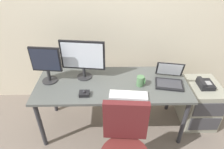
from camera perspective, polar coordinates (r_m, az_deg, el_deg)
The scene contains 11 objects.
ground_plane at distance 2.75m, azimuth -0.00°, elevation -14.46°, with size 8.00×8.00×0.00m, color #6E6359.
back_wall at distance 2.62m, azimuth -0.31°, elevation 19.41°, with size 6.00×0.10×2.80m, color beige.
desk at distance 2.31m, azimuth -0.00°, elevation -3.88°, with size 1.77×0.72×0.71m.
file_cabinet at distance 2.86m, azimuth 24.11°, elevation -7.69°, with size 0.42×0.53×0.59m.
desk_phone at distance 2.65m, azimuth 25.70°, elevation -2.55°, with size 0.17×0.20×0.09m.
monitor_main at distance 2.25m, azimuth -8.61°, elevation 5.03°, with size 0.51×0.18×0.48m.
monitor_side at distance 2.29m, azimuth -18.82°, elevation 3.29°, with size 0.34×0.18×0.44m.
keyboard at distance 2.09m, azimuth 4.87°, elevation -6.03°, with size 0.42×0.18×0.03m.
laptop at distance 2.35m, azimuth 16.51°, elevation -1.18°, with size 0.36×0.36×0.23m.
trackball_mouse at distance 2.10m, azimuth -8.17°, elevation -5.52°, with size 0.11×0.09×0.07m.
coffee_mug at distance 2.22m, azimuth 8.42°, elevation -1.90°, with size 0.10×0.09×0.12m.
Camera 1 is at (-0.03, -1.83, 2.05)m, focal length 31.07 mm.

